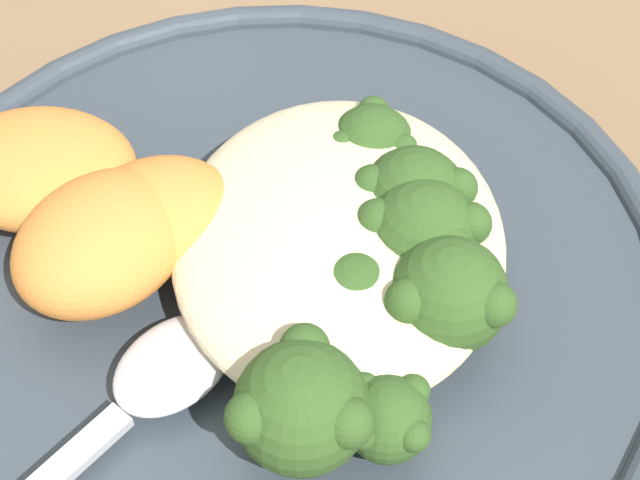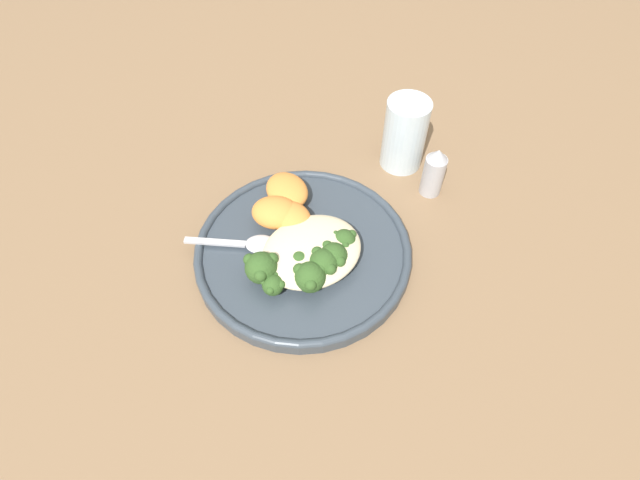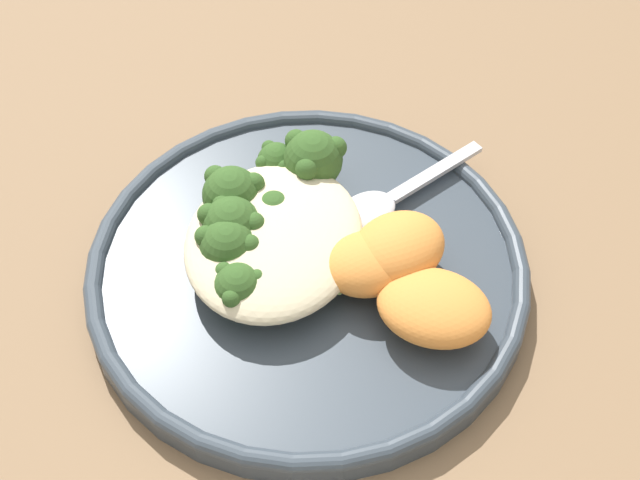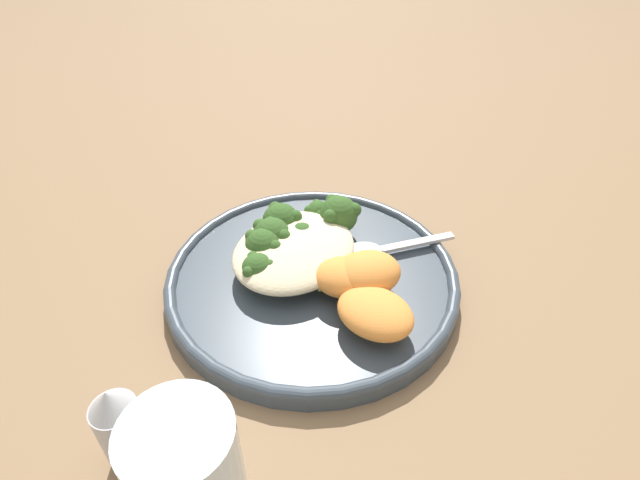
# 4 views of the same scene
# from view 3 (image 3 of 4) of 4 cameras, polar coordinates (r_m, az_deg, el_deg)

# --- Properties ---
(ground_plane) EXTENTS (4.00, 4.00, 0.00)m
(ground_plane) POSITION_cam_3_polar(r_m,az_deg,el_deg) (0.59, 0.11, -2.72)
(ground_plane) COLOR #846647
(plate) EXTENTS (0.29, 0.29, 0.02)m
(plate) POSITION_cam_3_polar(r_m,az_deg,el_deg) (0.58, -0.90, -2.20)
(plate) COLOR #38424C
(plate) RESTS_ON ground_plane
(quinoa_mound) EXTENTS (0.13, 0.11, 0.03)m
(quinoa_mound) POSITION_cam_3_polar(r_m,az_deg,el_deg) (0.57, -2.93, 0.13)
(quinoa_mound) COLOR beige
(quinoa_mound) RESTS_ON plate
(broccoli_stalk_0) EXTENTS (0.12, 0.07, 0.04)m
(broccoli_stalk_0) POSITION_cam_3_polar(r_m,az_deg,el_deg) (0.60, -0.30, 3.97)
(broccoli_stalk_0) COLOR #9EBC66
(broccoli_stalk_0) RESTS_ON plate
(broccoli_stalk_1) EXTENTS (0.10, 0.08, 0.03)m
(broccoli_stalk_1) POSITION_cam_3_polar(r_m,az_deg,el_deg) (0.60, -1.88, 3.21)
(broccoli_stalk_1) COLOR #9EBC66
(broccoli_stalk_1) RESTS_ON plate
(broccoli_stalk_2) EXTENTS (0.06, 0.08, 0.03)m
(broccoli_stalk_2) POSITION_cam_3_polar(r_m,az_deg,el_deg) (0.58, -1.89, 0.86)
(broccoli_stalk_2) COLOR #9EBC66
(broccoli_stalk_2) RESTS_ON plate
(broccoli_stalk_3) EXTENTS (0.06, 0.12, 0.04)m
(broccoli_stalk_3) POSITION_cam_3_polar(r_m,az_deg,el_deg) (0.59, -4.76, 2.24)
(broccoli_stalk_3) COLOR #9EBC66
(broccoli_stalk_3) RESTS_ON plate
(broccoli_stalk_4) EXTENTS (0.04, 0.09, 0.04)m
(broccoli_stalk_4) POSITION_cam_3_polar(r_m,az_deg,el_deg) (0.57, -5.04, 0.31)
(broccoli_stalk_4) COLOR #9EBC66
(broccoli_stalk_4) RESTS_ON plate
(broccoli_stalk_5) EXTENTS (0.05, 0.11, 0.04)m
(broccoli_stalk_5) POSITION_cam_3_polar(r_m,az_deg,el_deg) (0.56, -4.31, -0.66)
(broccoli_stalk_5) COLOR #9EBC66
(broccoli_stalk_5) RESTS_ON plate
(broccoli_stalk_6) EXTENTS (0.05, 0.09, 0.03)m
(broccoli_stalk_6) POSITION_cam_3_polar(r_m,az_deg,el_deg) (0.56, -4.43, -1.43)
(broccoli_stalk_6) COLOR #9EBC66
(broccoli_stalk_6) RESTS_ON plate
(broccoli_stalk_7) EXTENTS (0.07, 0.08, 0.03)m
(broccoli_stalk_7) POSITION_cam_3_polar(r_m,az_deg,el_deg) (0.55, -3.82, -2.61)
(broccoli_stalk_7) COLOR #9EBC66
(broccoli_stalk_7) RESTS_ON plate
(sweet_potato_chunk_0) EXTENTS (0.07, 0.08, 0.03)m
(sweet_potato_chunk_0) POSITION_cam_3_polar(r_m,az_deg,el_deg) (0.56, 3.20, -1.51)
(sweet_potato_chunk_0) COLOR orange
(sweet_potato_chunk_0) RESTS_ON plate
(sweet_potato_chunk_1) EXTENTS (0.06, 0.07, 0.03)m
(sweet_potato_chunk_1) POSITION_cam_3_polar(r_m,az_deg,el_deg) (0.54, 7.30, -4.30)
(sweet_potato_chunk_1) COLOR orange
(sweet_potato_chunk_1) RESTS_ON plate
(sweet_potato_chunk_2) EXTENTS (0.08, 0.08, 0.04)m
(sweet_potato_chunk_2) POSITION_cam_3_polar(r_m,az_deg,el_deg) (0.56, 4.97, -0.59)
(sweet_potato_chunk_2) COLOR orange
(sweet_potato_chunk_2) RESTS_ON plate
(spoon) EXTENTS (0.11, 0.09, 0.01)m
(spoon) POSITION_cam_3_polar(r_m,az_deg,el_deg) (0.60, 3.88, 2.35)
(spoon) COLOR silver
(spoon) RESTS_ON plate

